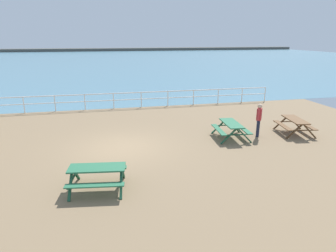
{
  "coord_description": "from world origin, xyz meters",
  "views": [
    {
      "loc": [
        -0.65,
        -12.56,
        4.79
      ],
      "look_at": [
        2.19,
        0.26,
        0.8
      ],
      "focal_mm": 31.57,
      "sensor_mm": 36.0,
      "label": 1
    }
  ],
  "objects_px": {
    "picnic_table_near_left": "(97,172)",
    "picnic_table_mid_centre": "(295,123)",
    "visitor": "(259,118)",
    "picnic_table_near_right": "(231,127)"
  },
  "relations": [
    {
      "from": "picnic_table_near_left",
      "to": "picnic_table_mid_centre",
      "type": "relative_size",
      "value": 0.99
    },
    {
      "from": "picnic_table_near_right",
      "to": "visitor",
      "type": "distance_m",
      "value": 1.45
    },
    {
      "from": "picnic_table_mid_centre",
      "to": "visitor",
      "type": "bearing_deg",
      "value": 99.1
    },
    {
      "from": "picnic_table_near_left",
      "to": "picnic_table_mid_centre",
      "type": "height_order",
      "value": "same"
    },
    {
      "from": "picnic_table_near_right",
      "to": "picnic_table_mid_centre",
      "type": "height_order",
      "value": "same"
    },
    {
      "from": "picnic_table_mid_centre",
      "to": "visitor",
      "type": "distance_m",
      "value": 2.08
    },
    {
      "from": "picnic_table_mid_centre",
      "to": "visitor",
      "type": "height_order",
      "value": "visitor"
    },
    {
      "from": "visitor",
      "to": "picnic_table_near_left",
      "type": "bearing_deg",
      "value": -118.23
    },
    {
      "from": "picnic_table_near_right",
      "to": "picnic_table_mid_centre",
      "type": "distance_m",
      "value": 3.45
    },
    {
      "from": "picnic_table_mid_centre",
      "to": "picnic_table_near_right",
      "type": "bearing_deg",
      "value": 98.0
    }
  ]
}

